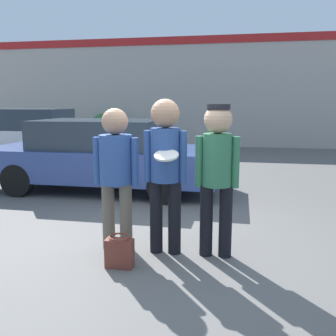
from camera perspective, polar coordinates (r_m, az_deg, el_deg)
name	(u,v)px	position (r m, az deg, el deg)	size (l,w,h in m)	color
ground_plane	(155,246)	(4.77, -2.06, -11.76)	(56.00, 56.00, 0.00)	#5B5956
storefront_building	(217,91)	(15.37, 7.41, 11.50)	(24.00, 0.22, 4.34)	#B2A89E
person_left	(116,166)	(4.44, -7.94, 0.25)	(0.55, 0.38, 1.70)	#665B4C
person_middle_with_frisbee	(165,162)	(4.28, -0.42, 0.89)	(0.50, 0.54, 1.81)	black
person_right	(217,167)	(4.23, 7.48, 0.22)	(0.50, 0.33, 1.75)	black
parked_car_near	(103,155)	(7.70, -9.90, 1.98)	(4.61, 1.90, 1.42)	#334784
parked_car_far	(34,134)	(12.61, -19.79, 4.88)	(4.33, 1.81, 1.57)	silver
shrub	(105,130)	(15.51, -9.59, 5.75)	(1.33, 1.33, 1.33)	#2D6B33
handbag	(119,252)	(4.17, -7.40, -12.58)	(0.30, 0.23, 0.35)	brown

